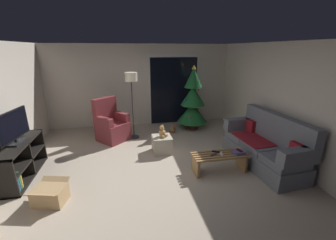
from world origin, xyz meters
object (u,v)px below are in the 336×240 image
at_px(coffee_table, 220,160).
at_px(ottoman, 162,144).
at_px(remote_graphite, 214,154).
at_px(christmas_tree, 193,101).
at_px(media_shelf, 18,163).
at_px(remote_black, 216,152).
at_px(teddy_bear_chestnut_by_tree, 173,129).
at_px(television, 13,127).
at_px(couch, 265,147).
at_px(cardboard_box_open_near_shelf, 50,195).
at_px(armchair, 111,125).
at_px(teddy_bear_honey, 162,132).
at_px(floor_lamp, 131,83).
at_px(remote_silver, 221,154).
at_px(cell_phone, 239,150).
at_px(book_stack, 239,152).

bearing_deg(coffee_table, ottoman, 132.42).
relative_size(remote_graphite, christmas_tree, 0.08).
xyz_separation_m(coffee_table, media_shelf, (-3.79, 0.51, 0.08)).
xyz_separation_m(remote_black, teddy_bear_chestnut_by_tree, (-0.41, 2.12, -0.27)).
bearing_deg(television, remote_graphite, -9.08).
bearing_deg(television, coffee_table, -8.59).
relative_size(couch, christmas_tree, 1.04).
distance_m(remote_graphite, cardboard_box_open_near_shelf, 2.92).
relative_size(armchair, teddy_bear_honey, 3.96).
bearing_deg(christmas_tree, teddy_bear_chestnut_by_tree, -157.80).
distance_m(floor_lamp, ottoman, 1.77).
bearing_deg(remote_black, cardboard_box_open_near_shelf, 126.96).
xyz_separation_m(remote_graphite, christmas_tree, (0.35, 2.50, 0.46)).
relative_size(remote_black, floor_lamp, 0.09).
bearing_deg(christmas_tree, armchair, -170.20).
distance_m(coffee_table, teddy_bear_honey, 1.46).
height_order(remote_graphite, ottoman, remote_graphite).
distance_m(floor_lamp, teddy_bear_chestnut_by_tree, 1.79).
relative_size(coffee_table, remote_black, 7.05).
distance_m(couch, remote_silver, 1.04).
height_order(remote_silver, remote_black, same).
distance_m(television, teddy_bear_chestnut_by_tree, 3.80).
height_order(television, cardboard_box_open_near_shelf, television).
height_order(remote_black, television, television).
xyz_separation_m(floor_lamp, cardboard_box_open_near_shelf, (-1.44, -2.45, -1.36)).
height_order(armchair, television, television).
bearing_deg(teddy_bear_chestnut_by_tree, armchair, -175.38).
height_order(remote_black, ottoman, remote_black).
bearing_deg(floor_lamp, cardboard_box_open_near_shelf, -120.56).
xyz_separation_m(christmas_tree, cardboard_box_open_near_shelf, (-3.24, -2.84, -0.71)).
height_order(christmas_tree, teddy_bear_chestnut_by_tree, christmas_tree).
height_order(couch, cardboard_box_open_near_shelf, couch).
xyz_separation_m(cell_phone, ottoman, (-1.36, 1.12, -0.25)).
height_order(remote_silver, cell_phone, cell_phone).
distance_m(couch, cell_phone, 0.69).
xyz_separation_m(remote_silver, teddy_bear_honey, (-0.99, 1.09, 0.12)).
height_order(remote_black, armchair, armchair).
bearing_deg(cell_phone, television, 159.81).
bearing_deg(television, christmas_tree, 25.79).
height_order(couch, ottoman, couch).
bearing_deg(remote_silver, teddy_bear_chestnut_by_tree, -64.63).
bearing_deg(teddy_bear_chestnut_by_tree, book_stack, -69.75).
bearing_deg(book_stack, television, 171.62).
bearing_deg(remote_black, remote_silver, -125.30).
xyz_separation_m(remote_black, ottoman, (-0.93, 0.97, -0.19)).
relative_size(book_stack, christmas_tree, 0.14).
bearing_deg(teddy_bear_chestnut_by_tree, floor_lamp, -174.04).
height_order(coffee_table, television, television).
distance_m(book_stack, television, 4.22).
bearing_deg(remote_silver, coffee_table, -40.96).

